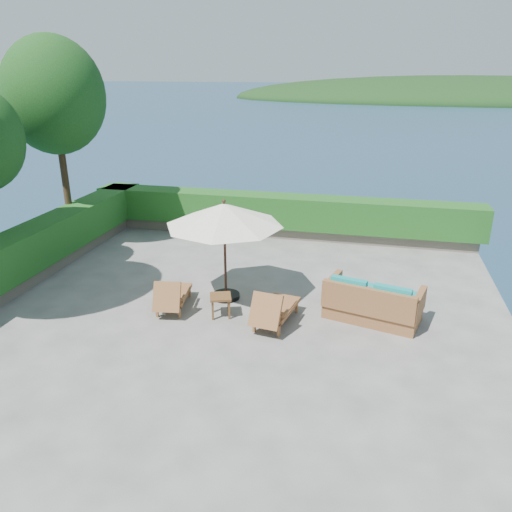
% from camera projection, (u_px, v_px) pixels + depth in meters
% --- Properties ---
extents(ground, '(12.00, 12.00, 0.00)m').
position_uv_depth(ground, '(235.00, 313.00, 11.14)').
color(ground, gray).
rests_on(ground, ground).
extents(foundation, '(12.00, 12.00, 3.00)m').
position_uv_depth(foundation, '(236.00, 372.00, 11.69)').
color(foundation, '#5D544A').
rests_on(foundation, ocean).
extents(ocean, '(600.00, 600.00, 0.00)m').
position_uv_depth(ocean, '(237.00, 423.00, 12.20)').
color(ocean, '#172F48').
rests_on(ocean, ground).
extents(offshore_island, '(126.00, 57.60, 12.60)m').
position_uv_depth(offshore_island, '(462.00, 100.00, 134.44)').
color(offshore_island, black).
rests_on(offshore_island, ocean).
extents(planter_wall_far, '(12.00, 0.60, 0.36)m').
position_uv_depth(planter_wall_far, '(280.00, 231.00, 16.18)').
color(planter_wall_far, '#655E51').
rests_on(planter_wall_far, ground).
extents(planter_wall_left, '(0.60, 12.00, 0.36)m').
position_uv_depth(planter_wall_left, '(15.00, 283.00, 12.26)').
color(planter_wall_left, '#655E51').
rests_on(planter_wall_left, ground).
extents(hedge_far, '(12.40, 0.90, 1.00)m').
position_uv_depth(hedge_far, '(281.00, 211.00, 15.94)').
color(hedge_far, '#1C4413').
rests_on(hedge_far, planter_wall_far).
extents(hedge_left, '(0.90, 12.40, 1.00)m').
position_uv_depth(hedge_left, '(11.00, 258.00, 12.02)').
color(hedge_left, '#1C4413').
rests_on(hedge_left, planter_wall_left).
extents(tree_far, '(2.80, 2.80, 6.03)m').
position_uv_depth(tree_far, '(54.00, 96.00, 13.77)').
color(tree_far, '#3E2B18').
rests_on(tree_far, ground).
extents(patio_umbrella, '(2.92, 2.92, 2.41)m').
position_uv_depth(patio_umbrella, '(224.00, 215.00, 11.17)').
color(patio_umbrella, black).
rests_on(patio_umbrella, ground).
extents(lounge_left, '(0.80, 1.51, 0.83)m').
position_uv_depth(lounge_left, '(172.00, 295.00, 11.21)').
color(lounge_left, brown).
rests_on(lounge_left, ground).
extents(lounge_right, '(0.88, 1.63, 0.90)m').
position_uv_depth(lounge_right, '(274.00, 309.00, 10.51)').
color(lounge_right, brown).
rests_on(lounge_right, ground).
extents(side_table, '(0.58, 0.58, 0.48)m').
position_uv_depth(side_table, '(221.00, 299.00, 10.89)').
color(side_table, brown).
rests_on(side_table, ground).
extents(wicker_loveseat, '(2.20, 1.51, 0.99)m').
position_uv_depth(wicker_loveseat, '(372.00, 304.00, 10.72)').
color(wicker_loveseat, brown).
rests_on(wicker_loveseat, ground).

